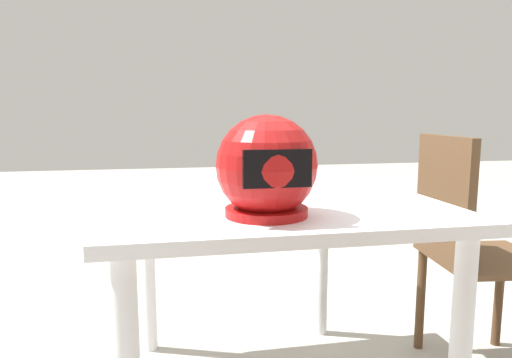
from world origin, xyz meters
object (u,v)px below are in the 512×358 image
Objects in this scene: dining_table at (262,218)px; chair_side at (466,242)px; pizza at (251,174)px; motorcycle_helmet at (267,168)px.

dining_table is 0.81m from chair_side.
pizza is at bearing -89.32° from dining_table.
pizza is 0.27× the size of chair_side.
chair_side is at bearing -151.91° from motorcycle_helmet.
pizza is 1.05× the size of motorcycle_helmet.
dining_table is 1.19× the size of chair_side.
motorcycle_helmet is (0.06, 0.36, 0.20)m from dining_table.
motorcycle_helmet is at bearing 79.90° from dining_table.
pizza is 0.55m from motorcycle_helmet.
chair_side reaches higher than pizza.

